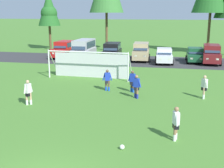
{
  "coord_description": "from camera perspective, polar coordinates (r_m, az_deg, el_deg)",
  "views": [
    {
      "loc": [
        4.29,
        -8.31,
        5.91
      ],
      "look_at": [
        0.79,
        8.61,
        1.7
      ],
      "focal_mm": 48.07,
      "sensor_mm": 36.0,
      "label": 1
    }
  ],
  "objects": [
    {
      "name": "ground_plane",
      "position": [
        24.42,
        1.22,
        -0.32
      ],
      "size": [
        400.0,
        400.0,
        0.0
      ],
      "primitive_type": "plane",
      "color": "#477A2D"
    },
    {
      "name": "parking_lot_strip",
      "position": [
        36.89,
        4.88,
        4.43
      ],
      "size": [
        52.0,
        8.4,
        0.01
      ],
      "primitive_type": "cube",
      "color": "#333335",
      "rests_on": "ground"
    },
    {
      "name": "soccer_ball",
      "position": [
        13.43,
        1.94,
        -11.9
      ],
      "size": [
        0.22,
        0.22,
        0.22
      ],
      "color": "white",
      "rests_on": "ground"
    },
    {
      "name": "soccer_goal",
      "position": [
        27.17,
        -4.2,
        3.87
      ],
      "size": [
        7.49,
        2.25,
        2.57
      ],
      "color": "white",
      "rests_on": "ground"
    },
    {
      "name": "player_striker_near",
      "position": [
        20.02,
        -15.64,
        -1.55
      ],
      "size": [
        0.35,
        0.71,
        1.64
      ],
      "color": "tan",
      "rests_on": "ground"
    },
    {
      "name": "player_midfield_center",
      "position": [
        20.79,
        4.67,
        -0.52
      ],
      "size": [
        0.71,
        0.36,
        1.64
      ],
      "color": "#936B4C",
      "rests_on": "ground"
    },
    {
      "name": "player_defender_far",
      "position": [
        22.34,
        3.91,
        0.49
      ],
      "size": [
        0.71,
        0.32,
        1.64
      ],
      "color": "brown",
      "rests_on": "ground"
    },
    {
      "name": "player_winger_left",
      "position": [
        14.36,
        12.05,
        -7.37
      ],
      "size": [
        0.34,
        0.75,
        1.64
      ],
      "color": "#936B4C",
      "rests_on": "ground"
    },
    {
      "name": "player_winger_right",
      "position": [
        21.6,
        17.13,
        -0.55
      ],
      "size": [
        0.46,
        0.68,
        1.64
      ],
      "color": "tan",
      "rests_on": "ground"
    },
    {
      "name": "player_trailing_back",
      "position": [
        22.7,
        -0.89,
        0.74
      ],
      "size": [
        0.74,
        0.36,
        1.64
      ],
      "color": "brown",
      "rests_on": "ground"
    },
    {
      "name": "parked_car_slot_far_left",
      "position": [
        39.58,
        -9.05,
        6.56
      ],
      "size": [
        2.25,
        4.66,
        2.16
      ],
      "color": "red",
      "rests_on": "ground"
    },
    {
      "name": "parked_car_slot_left",
      "position": [
        37.26,
        -5.39,
        6.59
      ],
      "size": [
        2.26,
        4.83,
        2.52
      ],
      "color": "#B2B2BC",
      "rests_on": "ground"
    },
    {
      "name": "parked_car_slot_center_left",
      "position": [
        36.81,
        0.01,
        6.2
      ],
      "size": [
        2.34,
        4.7,
        2.16
      ],
      "color": "black",
      "rests_on": "ground"
    },
    {
      "name": "parked_car_slot_center",
      "position": [
        37.05,
        5.55,
        6.19
      ],
      "size": [
        2.35,
        4.71,
        2.16
      ],
      "color": "tan",
      "rests_on": "ground"
    },
    {
      "name": "parked_car_slot_center_right",
      "position": [
        35.49,
        9.89,
        5.33
      ],
      "size": [
        2.24,
        4.31,
        1.72
      ],
      "color": "silver",
      "rests_on": "ground"
    },
    {
      "name": "parked_car_slot_right",
      "position": [
        36.91,
        15.52,
        5.35
      ],
      "size": [
        2.07,
        4.22,
        1.72
      ],
      "color": "#194C2D",
      "rests_on": "ground"
    },
    {
      "name": "parked_car_slot_far_right",
      "position": [
        36.56,
        18.38,
        5.46
      ],
      "size": [
        2.32,
        4.69,
        2.16
      ],
      "color": "maroon",
      "rests_on": "ground"
    },
    {
      "name": "tree_left_edge",
      "position": [
        48.14,
        -11.93,
        13.7
      ],
      "size": [
        3.36,
        3.36,
        8.96
      ],
      "color": "brown",
      "rests_on": "ground"
    }
  ]
}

